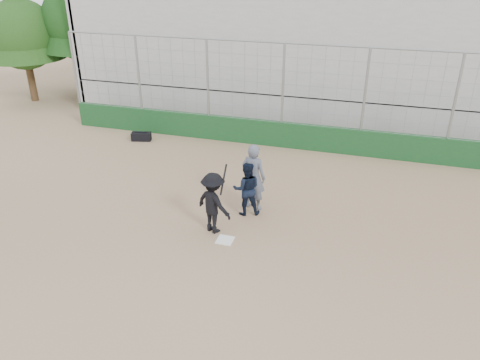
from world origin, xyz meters
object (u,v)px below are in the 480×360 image
(umpire, at_px, (253,180))
(batter_at_plate, at_px, (213,203))
(catcher_crouched, at_px, (247,197))
(equipment_bag, at_px, (141,136))

(umpire, bearing_deg, batter_at_plate, 77.07)
(batter_at_plate, xyz_separation_m, catcher_crouched, (0.61, 1.13, -0.32))
(batter_at_plate, height_order, catcher_crouched, batter_at_plate)
(catcher_crouched, bearing_deg, equipment_bag, 142.12)
(equipment_bag, bearing_deg, batter_at_plate, -47.46)
(catcher_crouched, xyz_separation_m, umpire, (0.09, 0.42, 0.37))
(batter_at_plate, relative_size, equipment_bag, 2.27)
(batter_at_plate, distance_m, umpire, 1.70)
(umpire, bearing_deg, catcher_crouched, 89.41)
(batter_at_plate, xyz_separation_m, umpire, (0.70, 1.55, 0.05))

